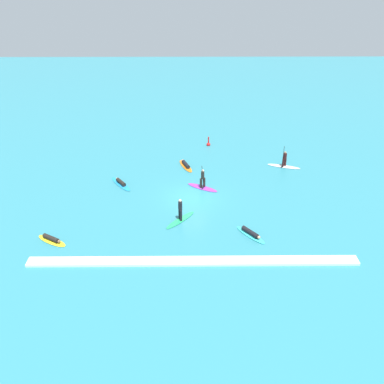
% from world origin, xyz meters
% --- Properties ---
extents(ground_plane, '(120.00, 120.00, 0.00)m').
position_xyz_m(ground_plane, '(0.00, 0.00, 0.00)').
color(ground_plane, teal).
rests_on(ground_plane, ground).
extents(surfer_on_orange_board, '(1.67, 3.00, 0.44)m').
position_xyz_m(surfer_on_orange_board, '(-0.57, 6.08, 0.16)').
color(surfer_on_orange_board, orange).
rests_on(surfer_on_orange_board, ground_plane).
extents(surfer_on_purple_board, '(2.90, 2.19, 2.38)m').
position_xyz_m(surfer_on_purple_board, '(0.95, 1.64, 0.42)').
color(surfer_on_purple_board, purple).
rests_on(surfer_on_purple_board, ground_plane).
extents(surfer_on_green_board, '(2.47, 2.80, 1.89)m').
position_xyz_m(surfer_on_green_board, '(-0.93, -3.64, 0.47)').
color(surfer_on_green_board, '#23B266').
rests_on(surfer_on_green_board, ground_plane).
extents(surfer_on_blue_board, '(2.45, 3.07, 0.42)m').
position_xyz_m(surfer_on_blue_board, '(-6.39, 2.38, 0.14)').
color(surfer_on_blue_board, '#1E8CD1').
rests_on(surfer_on_blue_board, ground_plane).
extents(surfer_on_yellow_board, '(2.60, 1.97, 0.42)m').
position_xyz_m(surfer_on_yellow_board, '(-10.10, -6.31, 0.15)').
color(surfer_on_yellow_board, yellow).
rests_on(surfer_on_yellow_board, ground_plane).
extents(surfer_on_white_board, '(3.20, 1.66, 2.19)m').
position_xyz_m(surfer_on_white_board, '(9.02, 5.94, 0.44)').
color(surfer_on_white_board, white).
rests_on(surfer_on_white_board, ground_plane).
extents(surfer_on_teal_board, '(2.21, 2.61, 0.43)m').
position_xyz_m(surfer_on_teal_board, '(4.24, -5.69, 0.16)').
color(surfer_on_teal_board, '#33C6CC').
rests_on(surfer_on_teal_board, ground_plane).
extents(marker_buoy, '(0.42, 0.42, 1.08)m').
position_xyz_m(marker_buoy, '(1.89, 11.40, 0.18)').
color(marker_buoy, red).
rests_on(marker_buoy, ground_plane).
extents(wave_crest, '(22.02, 0.90, 0.18)m').
position_xyz_m(wave_crest, '(0.00, -8.78, 0.09)').
color(wave_crest, white).
rests_on(wave_crest, ground_plane).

